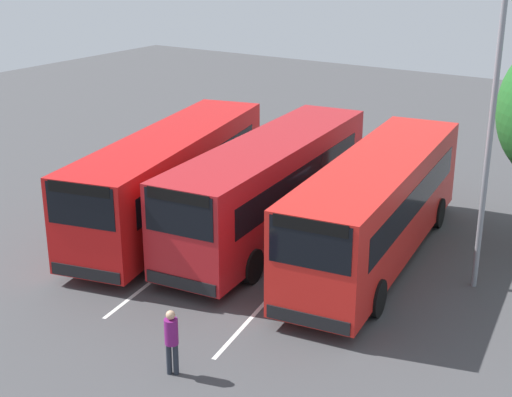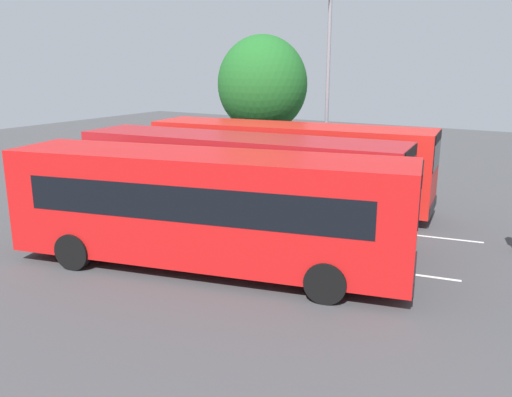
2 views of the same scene
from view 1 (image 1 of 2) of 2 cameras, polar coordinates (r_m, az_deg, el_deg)
ground_plane at (r=24.75m, az=0.49°, el=-3.31°), size 68.11×68.11×0.00m
bus_far_left at (r=25.69m, az=-6.56°, el=1.76°), size 11.47×4.96×3.30m
bus_center_left at (r=24.66m, az=1.11°, el=1.13°), size 11.42×3.64×3.30m
bus_center_right at (r=23.06m, az=9.33°, el=-0.48°), size 11.44×3.87×3.30m
pedestrian at (r=17.31m, az=-6.54°, el=-10.59°), size 0.43×0.43×1.65m
street_lamp at (r=21.07m, az=17.03°, el=5.69°), size 0.41×2.74×8.50m
lane_stripe_outer_left at (r=25.71m, az=-2.92°, el=-2.43°), size 13.60×2.48×0.01m
lane_stripe_inner_left at (r=23.88m, az=4.17°, el=-4.24°), size 13.60×2.48×0.01m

